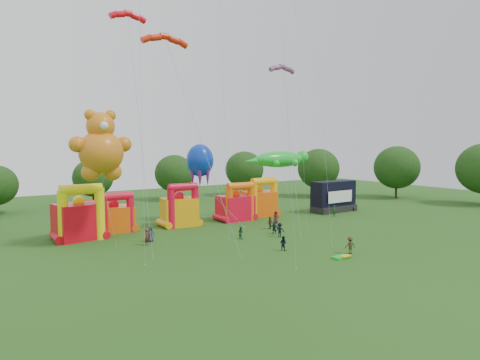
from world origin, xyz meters
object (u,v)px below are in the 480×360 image
teddy_bear_kite (102,151)px  bouncy_castle_0 (80,218)px  bouncy_castle_2 (180,209)px  stage_trailer (334,197)px  octopus_kite (213,188)px  spectator_4 (270,223)px  spectator_0 (150,234)px  gecko_kite (281,166)px

teddy_bear_kite → bouncy_castle_0: bearing=103.6°
bouncy_castle_0 → bouncy_castle_2: (14.22, 1.18, -0.25)m
bouncy_castle_2 → stage_trailer: bouncy_castle_2 is taller
stage_trailer → teddy_bear_kite: 42.33m
stage_trailer → octopus_kite: (-23.28, 1.71, 2.75)m
stage_trailer → teddy_bear_kite: size_ratio=0.55×
teddy_bear_kite → spectator_4: bearing=-5.0°
bouncy_castle_0 → octopus_kite: bearing=1.3°
bouncy_castle_0 → bouncy_castle_2: bouncy_castle_0 is taller
bouncy_castle_2 → octopus_kite: 5.96m
bouncy_castle_0 → spectator_0: bouncy_castle_0 is taller
stage_trailer → gecko_kite: bearing=165.4°
teddy_bear_kite → spectator_4: teddy_bear_kite is taller
bouncy_castle_2 → stage_trailer: 28.52m
teddy_bear_kite → spectator_4: size_ratio=9.02×
stage_trailer → gecko_kite: (-9.74, 2.54, 5.62)m
stage_trailer → gecko_kite: gecko_kite is taller
spectator_0 → spectator_4: spectator_0 is taller
octopus_kite → bouncy_castle_0: bearing=-178.7°
bouncy_castle_0 → teddy_bear_kite: size_ratio=0.44×
teddy_bear_kite → stage_trailer: bearing=6.2°
gecko_kite → spectator_4: (-9.02, -9.01, -7.37)m
octopus_kite → spectator_0: size_ratio=6.20×
stage_trailer → teddy_bear_kite: teddy_bear_kite is taller
spectator_0 → spectator_4: bearing=13.3°
gecko_kite → spectator_4: bearing=-135.0°
teddy_bear_kite → octopus_kite: size_ratio=1.32×
bouncy_castle_0 → gecko_kite: 33.39m
bouncy_castle_2 → spectator_0: (-7.32, -7.31, -1.45)m
bouncy_castle_2 → gecko_kite: size_ratio=0.48×
bouncy_castle_0 → spectator_0: size_ratio=3.64×
teddy_bear_kite → gecko_kite: size_ratio=1.20×
teddy_bear_kite → octopus_kite: bearing=19.1°
stage_trailer → spectator_0: size_ratio=4.51×
octopus_kite → spectator_4: size_ratio=6.81×
gecko_kite → spectator_4: gecko_kite is taller
teddy_bear_kite → octopus_kite: (17.94, 6.23, -5.73)m
bouncy_castle_2 → spectator_4: 13.22m
bouncy_castle_0 → octopus_kite: octopus_kite is taller
stage_trailer → teddy_bear_kite: bearing=-173.8°
gecko_kite → spectator_0: bearing=-164.1°
spectator_4 → spectator_0: bearing=-34.4°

